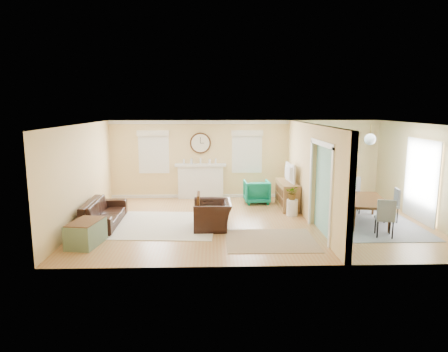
{
  "coord_description": "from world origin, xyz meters",
  "views": [
    {
      "loc": [
        -1.13,
        -10.26,
        3.04
      ],
      "look_at": [
        -0.8,
        0.3,
        1.2
      ],
      "focal_mm": 32.0,
      "sensor_mm": 36.0,
      "label": 1
    }
  ],
  "objects_px": {
    "green_chair": "(257,192)",
    "credenza": "(287,195)",
    "dining_table": "(365,211)",
    "sofa": "(103,212)",
    "eames_chair": "(212,215)"
  },
  "relations": [
    {
      "from": "green_chair",
      "to": "credenza",
      "type": "relative_size",
      "value": 0.54
    },
    {
      "from": "credenza",
      "to": "dining_table",
      "type": "xyz_separation_m",
      "value": [
        1.77,
        -1.69,
        -0.07
      ]
    },
    {
      "from": "sofa",
      "to": "green_chair",
      "type": "relative_size",
      "value": 2.7
    },
    {
      "from": "sofa",
      "to": "dining_table",
      "type": "distance_m",
      "value": 6.89
    },
    {
      "from": "credenza",
      "to": "dining_table",
      "type": "height_order",
      "value": "credenza"
    },
    {
      "from": "dining_table",
      "to": "credenza",
      "type": "bearing_deg",
      "value": 55.2
    },
    {
      "from": "green_chair",
      "to": "credenza",
      "type": "xyz_separation_m",
      "value": [
        0.86,
        -0.63,
        0.04
      ]
    },
    {
      "from": "eames_chair",
      "to": "credenza",
      "type": "distance_m",
      "value": 3.05
    },
    {
      "from": "eames_chair",
      "to": "credenza",
      "type": "xyz_separation_m",
      "value": [
        2.28,
        2.02,
        0.05
      ]
    },
    {
      "from": "sofa",
      "to": "eames_chair",
      "type": "distance_m",
      "value": 2.88
    },
    {
      "from": "sofa",
      "to": "dining_table",
      "type": "bearing_deg",
      "value": -92.18
    },
    {
      "from": "eames_chair",
      "to": "dining_table",
      "type": "relative_size",
      "value": 0.58
    },
    {
      "from": "green_chair",
      "to": "dining_table",
      "type": "xyz_separation_m",
      "value": [
        2.62,
        -2.32,
        -0.04
      ]
    },
    {
      "from": "green_chair",
      "to": "eames_chair",
      "type": "bearing_deg",
      "value": 59.02
    },
    {
      "from": "credenza",
      "to": "sofa",
      "type": "bearing_deg",
      "value": -162.72
    }
  ]
}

